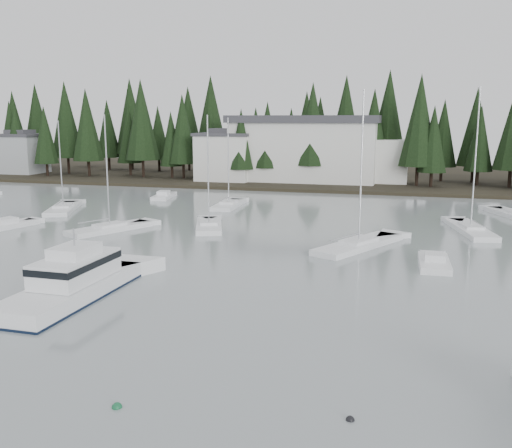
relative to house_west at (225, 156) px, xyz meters
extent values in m
cube|color=black|center=(18.00, 18.00, -4.65)|extent=(240.00, 54.00, 1.00)
cube|color=silver|center=(0.00, 0.00, -0.40)|extent=(9.00, 7.00, 7.50)
cube|color=#38383D|center=(0.00, 0.00, 3.60)|extent=(9.54, 7.42, 0.50)
cube|color=#38383D|center=(0.00, 0.00, 4.20)|extent=(4.95, 3.85, 0.80)
cube|color=#999EA0|center=(-42.00, 2.00, -0.65)|extent=(8.00, 7.00, 7.00)
cube|color=#38383D|center=(-42.00, 2.00, 3.10)|extent=(8.48, 7.42, 0.50)
cube|color=#38383D|center=(-42.00, 2.00, 3.70)|extent=(4.40, 3.85, 0.80)
cube|color=silver|center=(13.00, 3.00, 0.85)|extent=(24.00, 10.00, 10.00)
cube|color=#38383D|center=(13.00, 3.00, 6.15)|extent=(25.00, 11.00, 1.20)
cube|color=silver|center=(25.00, 5.00, -0.65)|extent=(10.00, 8.00, 7.00)
cube|color=white|center=(10.76, -62.75, -4.50)|extent=(3.71, 11.64, 1.69)
cube|color=black|center=(10.76, -62.75, -4.62)|extent=(3.74, 11.69, 0.23)
cube|color=white|center=(10.77, -62.17, -2.86)|extent=(3.00, 6.06, 1.53)
cube|color=black|center=(10.77, -62.17, -2.49)|extent=(3.08, 6.12, 0.42)
cube|color=white|center=(10.77, -62.17, -1.75)|extent=(2.18, 3.04, 0.69)
cylinder|color=#A5A8AD|center=(10.77, -62.17, -0.91)|extent=(0.10, 0.10, 1.16)
cube|color=white|center=(11.12, -38.93, -4.68)|extent=(5.03, 8.37, 1.05)
cube|color=white|center=(11.12, -38.93, -4.03)|extent=(2.55, 3.15, 0.30)
cylinder|color=#A5A8AD|center=(11.12, -38.93, 1.25)|extent=(0.14, 0.14, 10.80)
cube|color=white|center=(2.16, -42.92, -4.68)|extent=(6.09, 9.02, 1.05)
cube|color=white|center=(2.16, -42.92, -4.03)|extent=(2.88, 3.46, 0.30)
cylinder|color=#A5A8AD|center=(2.16, -42.92, 1.26)|extent=(0.14, 0.14, 10.83)
cube|color=white|center=(26.60, -43.74, -4.68)|extent=(7.23, 10.74, 1.05)
cube|color=white|center=(26.60, -43.74, -4.03)|extent=(3.31, 4.09, 0.30)
cylinder|color=#A5A8AD|center=(26.60, -43.74, 2.25)|extent=(0.14, 0.14, 12.81)
cube|color=white|center=(36.54, -34.00, -4.68)|extent=(4.49, 10.27, 1.05)
cube|color=white|center=(36.54, -34.00, -4.03)|extent=(2.40, 3.68, 0.30)
cylinder|color=#A5A8AD|center=(36.54, -34.00, 2.56)|extent=(0.14, 0.14, 13.42)
cube|color=white|center=(8.72, -25.06, -4.68)|extent=(2.88, 8.34, 1.05)
cube|color=white|center=(8.72, -25.06, -4.03)|extent=(1.89, 2.87, 0.30)
cylinder|color=#A5A8AD|center=(8.72, -25.06, 1.12)|extent=(0.14, 0.14, 10.55)
cube|color=white|center=(-9.66, -33.05, -4.68)|extent=(6.19, 9.97, 1.05)
cube|color=white|center=(-9.66, -33.05, -4.03)|extent=(3.02, 3.76, 0.30)
cylinder|color=#A5A8AD|center=(-9.66, -33.05, 0.94)|extent=(0.14, 0.14, 10.19)
cube|color=white|center=(32.68, -48.75, -4.60)|extent=(2.34, 5.39, 0.90)
cube|color=white|center=(32.68, -48.75, -3.90)|extent=(1.54, 1.75, 0.55)
cube|color=white|center=(-2.43, -20.06, -4.60)|extent=(3.10, 6.02, 0.90)
cube|color=white|center=(-2.43, -20.06, -3.90)|extent=(1.77, 2.06, 0.55)
cube|color=white|center=(-8.75, -44.37, -4.60)|extent=(3.85, 6.89, 0.90)
cube|color=white|center=(-8.75, -44.37, -3.90)|extent=(1.99, 2.41, 0.55)
sphere|color=#145933|center=(20.16, -74.20, -4.65)|extent=(0.41, 0.41, 0.41)
sphere|color=black|center=(28.96, -72.76, -4.65)|extent=(0.34, 0.34, 0.34)
camera|label=1|loc=(30.72, -92.39, 6.37)|focal=40.00mm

